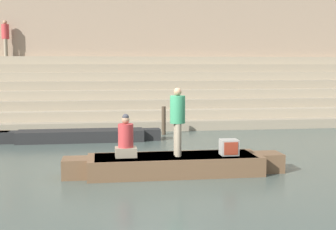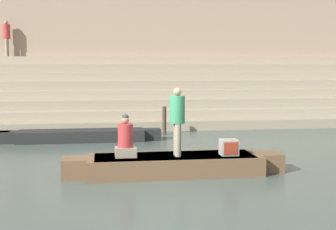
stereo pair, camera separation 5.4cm
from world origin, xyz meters
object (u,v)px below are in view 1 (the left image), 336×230
at_px(person_standing, 178,117).
at_px(rowboat_main, 175,164).
at_px(mooring_post, 164,121).
at_px(person_rowing, 126,140).
at_px(moored_boat_shore, 81,135).
at_px(tv_set, 229,147).
at_px(person_on_steps, 5,36).

bearing_deg(person_standing, rowboat_main, 161.85).
relative_size(rowboat_main, mooring_post, 4.97).
bearing_deg(rowboat_main, mooring_post, 82.41).
height_order(person_rowing, mooring_post, person_rowing).
bearing_deg(person_standing, moored_boat_shore, 129.24).
relative_size(person_standing, tv_set, 3.93).
distance_m(person_standing, moored_boat_shore, 6.29).
distance_m(moored_boat_shore, person_on_steps, 9.38).
bearing_deg(person_on_steps, person_rowing, 99.35).
distance_m(person_standing, person_rowing, 1.41).
distance_m(rowboat_main, person_rowing, 1.39).
xyz_separation_m(tv_set, moored_boat_shore, (-3.92, 5.68, -0.46)).
distance_m(tv_set, person_on_steps, 15.76).
relative_size(person_rowing, person_on_steps, 0.60).
relative_size(rowboat_main, moored_boat_shore, 0.97).
distance_m(rowboat_main, moored_boat_shore, 6.11).
distance_m(mooring_post, person_on_steps, 10.18).
bearing_deg(tv_set, person_on_steps, 124.19).
bearing_deg(person_on_steps, person_standing, 103.99).
xyz_separation_m(rowboat_main, person_rowing, (-1.23, -0.00, 0.64)).
bearing_deg(person_on_steps, tv_set, 108.20).
relative_size(moored_boat_shore, person_on_steps, 3.24).
distance_m(tv_set, mooring_post, 6.96).
xyz_separation_m(rowboat_main, tv_set, (1.37, -0.13, 0.42)).
height_order(rowboat_main, person_rowing, person_rowing).
height_order(person_standing, tv_set, person_standing).
bearing_deg(tv_set, person_rowing, -179.51).
bearing_deg(mooring_post, person_standing, -94.83).
distance_m(rowboat_main, person_on_steps, 15.11).
bearing_deg(mooring_post, person_on_steps, 138.60).
height_order(person_standing, mooring_post, person_standing).
relative_size(person_standing, person_on_steps, 0.96).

